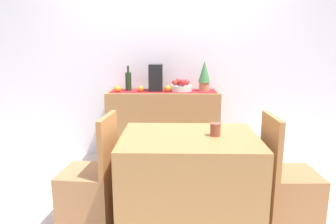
{
  "coord_description": "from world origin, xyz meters",
  "views": [
    {
      "loc": [
        0.08,
        -2.79,
        1.43
      ],
      "look_at": [
        0.02,
        0.36,
        0.74
      ],
      "focal_mm": 33.7,
      "sensor_mm": 36.0,
      "label": 1
    }
  ],
  "objects_px": {
    "sideboard_console": "(163,127)",
    "dining_table": "(189,181)",
    "potted_plant": "(204,75)",
    "coffee_cup": "(215,130)",
    "coffee_maker": "(156,78)",
    "chair_by_corner": "(288,194)",
    "wine_bottle": "(128,81)",
    "fruit_bowl": "(181,88)",
    "chair_near_window": "(90,192)"
  },
  "relations": [
    {
      "from": "wine_bottle",
      "to": "dining_table",
      "type": "height_order",
      "value": "wine_bottle"
    },
    {
      "from": "coffee_cup",
      "to": "fruit_bowl",
      "type": "bearing_deg",
      "value": 99.44
    },
    {
      "from": "fruit_bowl",
      "to": "coffee_cup",
      "type": "distance_m",
      "value": 1.42
    },
    {
      "from": "chair_near_window",
      "to": "chair_by_corner",
      "type": "height_order",
      "value": "same"
    },
    {
      "from": "wine_bottle",
      "to": "potted_plant",
      "type": "height_order",
      "value": "potted_plant"
    },
    {
      "from": "potted_plant",
      "to": "coffee_cup",
      "type": "height_order",
      "value": "potted_plant"
    },
    {
      "from": "sideboard_console",
      "to": "dining_table",
      "type": "relative_size",
      "value": 1.27
    },
    {
      "from": "coffee_cup",
      "to": "chair_by_corner",
      "type": "height_order",
      "value": "chair_by_corner"
    },
    {
      "from": "sideboard_console",
      "to": "coffee_cup",
      "type": "relative_size",
      "value": 13.42
    },
    {
      "from": "sideboard_console",
      "to": "dining_table",
      "type": "distance_m",
      "value": 1.43
    },
    {
      "from": "fruit_bowl",
      "to": "wine_bottle",
      "type": "bearing_deg",
      "value": -180.0
    },
    {
      "from": "sideboard_console",
      "to": "chair_near_window",
      "type": "relative_size",
      "value": 1.47
    },
    {
      "from": "wine_bottle",
      "to": "coffee_cup",
      "type": "distance_m",
      "value": 1.65
    },
    {
      "from": "potted_plant",
      "to": "chair_by_corner",
      "type": "distance_m",
      "value": 1.71
    },
    {
      "from": "fruit_bowl",
      "to": "chair_near_window",
      "type": "relative_size",
      "value": 0.29
    },
    {
      "from": "dining_table",
      "to": "coffee_cup",
      "type": "xyz_separation_m",
      "value": [
        0.2,
        0.01,
        0.42
      ]
    },
    {
      "from": "wine_bottle",
      "to": "coffee_cup",
      "type": "relative_size",
      "value": 3.04
    },
    {
      "from": "potted_plant",
      "to": "chair_by_corner",
      "type": "height_order",
      "value": "potted_plant"
    },
    {
      "from": "chair_near_window",
      "to": "dining_table",
      "type": "bearing_deg",
      "value": 0.11
    },
    {
      "from": "dining_table",
      "to": "chair_near_window",
      "type": "height_order",
      "value": "chair_near_window"
    },
    {
      "from": "wine_bottle",
      "to": "chair_near_window",
      "type": "distance_m",
      "value": 1.59
    },
    {
      "from": "fruit_bowl",
      "to": "coffee_cup",
      "type": "bearing_deg",
      "value": -80.56
    },
    {
      "from": "coffee_maker",
      "to": "chair_by_corner",
      "type": "relative_size",
      "value": 0.35
    },
    {
      "from": "chair_by_corner",
      "to": "coffee_cup",
      "type": "bearing_deg",
      "value": 179.18
    },
    {
      "from": "wine_bottle",
      "to": "chair_by_corner",
      "type": "height_order",
      "value": "wine_bottle"
    },
    {
      "from": "dining_table",
      "to": "chair_by_corner",
      "type": "bearing_deg",
      "value": -0.04
    },
    {
      "from": "dining_table",
      "to": "coffee_cup",
      "type": "bearing_deg",
      "value": 2.3
    },
    {
      "from": "wine_bottle",
      "to": "sideboard_console",
      "type": "bearing_deg",
      "value": 0.0
    },
    {
      "from": "coffee_maker",
      "to": "chair_near_window",
      "type": "distance_m",
      "value": 1.66
    },
    {
      "from": "potted_plant",
      "to": "coffee_cup",
      "type": "xyz_separation_m",
      "value": [
        -0.04,
        -1.4,
        -0.27
      ]
    },
    {
      "from": "coffee_maker",
      "to": "coffee_cup",
      "type": "bearing_deg",
      "value": -69.15
    },
    {
      "from": "potted_plant",
      "to": "dining_table",
      "type": "height_order",
      "value": "potted_plant"
    },
    {
      "from": "wine_bottle",
      "to": "chair_near_window",
      "type": "height_order",
      "value": "wine_bottle"
    },
    {
      "from": "fruit_bowl",
      "to": "chair_near_window",
      "type": "bearing_deg",
      "value": -118.11
    },
    {
      "from": "potted_plant",
      "to": "coffee_cup",
      "type": "relative_size",
      "value": 3.66
    },
    {
      "from": "coffee_cup",
      "to": "potted_plant",
      "type": "bearing_deg",
      "value": 88.38
    },
    {
      "from": "sideboard_console",
      "to": "coffee_maker",
      "type": "distance_m",
      "value": 0.6
    },
    {
      "from": "coffee_cup",
      "to": "coffee_maker",
      "type": "bearing_deg",
      "value": 110.85
    },
    {
      "from": "wine_bottle",
      "to": "coffee_maker",
      "type": "height_order",
      "value": "coffee_maker"
    },
    {
      "from": "dining_table",
      "to": "coffee_cup",
      "type": "distance_m",
      "value": 0.46
    },
    {
      "from": "sideboard_console",
      "to": "coffee_maker",
      "type": "relative_size",
      "value": 4.17
    },
    {
      "from": "coffee_maker",
      "to": "chair_by_corner",
      "type": "distance_m",
      "value": 1.95
    },
    {
      "from": "fruit_bowl",
      "to": "chair_by_corner",
      "type": "bearing_deg",
      "value": -59.68
    },
    {
      "from": "wine_bottle",
      "to": "chair_by_corner",
      "type": "distance_m",
      "value": 2.14
    },
    {
      "from": "coffee_cup",
      "to": "chair_near_window",
      "type": "height_order",
      "value": "chair_near_window"
    },
    {
      "from": "coffee_maker",
      "to": "chair_near_window",
      "type": "bearing_deg",
      "value": -107.8
    },
    {
      "from": "coffee_cup",
      "to": "chair_near_window",
      "type": "distance_m",
      "value": 1.11
    },
    {
      "from": "fruit_bowl",
      "to": "potted_plant",
      "type": "xyz_separation_m",
      "value": [
        0.27,
        0.0,
        0.15
      ]
    },
    {
      "from": "coffee_cup",
      "to": "dining_table",
      "type": "bearing_deg",
      "value": -177.7
    },
    {
      "from": "sideboard_console",
      "to": "wine_bottle",
      "type": "height_order",
      "value": "wine_bottle"
    }
  ]
}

